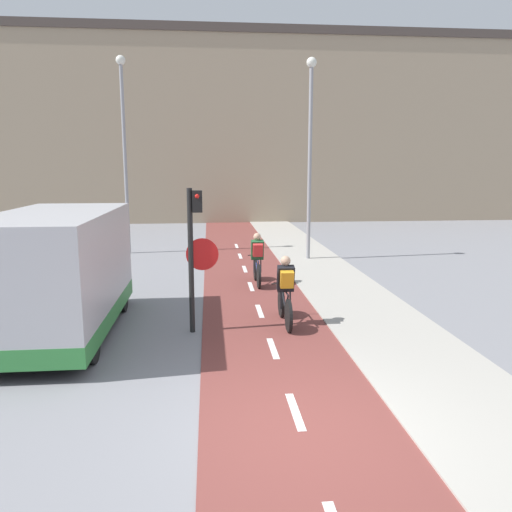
{
  "coord_description": "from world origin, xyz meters",
  "views": [
    {
      "loc": [
        -1.17,
        -5.99,
        3.45
      ],
      "look_at": [
        0.0,
        6.43,
        1.2
      ],
      "focal_mm": 35.0,
      "sensor_mm": 36.0,
      "label": 1
    }
  ],
  "objects_px": {
    "cyclist_near": "(285,293)",
    "van": "(58,276)",
    "street_lamp_far": "(124,137)",
    "cyclist_far": "(257,261)",
    "traffic_light_pole": "(195,244)",
    "street_lamp_sidewalk": "(310,140)"
  },
  "relations": [
    {
      "from": "cyclist_near",
      "to": "van",
      "type": "xyz_separation_m",
      "value": [
        -4.72,
        -0.21,
        0.53
      ]
    },
    {
      "from": "street_lamp_far",
      "to": "van",
      "type": "distance_m",
      "value": 10.52
    },
    {
      "from": "street_lamp_far",
      "to": "cyclist_near",
      "type": "xyz_separation_m",
      "value": [
        4.87,
        -9.78,
        -3.85
      ]
    },
    {
      "from": "cyclist_far",
      "to": "van",
      "type": "relative_size",
      "value": 0.35
    },
    {
      "from": "traffic_light_pole",
      "to": "street_lamp_sidewalk",
      "type": "height_order",
      "value": "street_lamp_sidewalk"
    },
    {
      "from": "traffic_light_pole",
      "to": "street_lamp_far",
      "type": "bearing_deg",
      "value": 106.27
    },
    {
      "from": "street_lamp_far",
      "to": "cyclist_far",
      "type": "bearing_deg",
      "value": -52.15
    },
    {
      "from": "cyclist_far",
      "to": "cyclist_near",
      "type": "bearing_deg",
      "value": -86.32
    },
    {
      "from": "cyclist_near",
      "to": "cyclist_far",
      "type": "relative_size",
      "value": 1.03
    },
    {
      "from": "traffic_light_pole",
      "to": "cyclist_near",
      "type": "relative_size",
      "value": 1.69
    },
    {
      "from": "street_lamp_sidewalk",
      "to": "cyclist_far",
      "type": "distance_m",
      "value": 5.78
    },
    {
      "from": "cyclist_near",
      "to": "van",
      "type": "distance_m",
      "value": 4.76
    },
    {
      "from": "cyclist_far",
      "to": "street_lamp_far",
      "type": "bearing_deg",
      "value": 127.85
    },
    {
      "from": "street_lamp_sidewalk",
      "to": "street_lamp_far",
      "type": "bearing_deg",
      "value": 163.08
    },
    {
      "from": "van",
      "to": "cyclist_near",
      "type": "bearing_deg",
      "value": 2.51
    },
    {
      "from": "cyclist_near",
      "to": "cyclist_far",
      "type": "xyz_separation_m",
      "value": [
        -0.25,
        3.83,
        -0.0
      ]
    },
    {
      "from": "cyclist_near",
      "to": "street_lamp_sidewalk",
      "type": "bearing_deg",
      "value": 75.12
    },
    {
      "from": "traffic_light_pole",
      "to": "van",
      "type": "height_order",
      "value": "traffic_light_pole"
    },
    {
      "from": "cyclist_near",
      "to": "cyclist_far",
      "type": "height_order",
      "value": "cyclist_near"
    },
    {
      "from": "street_lamp_sidewalk",
      "to": "van",
      "type": "height_order",
      "value": "street_lamp_sidewalk"
    },
    {
      "from": "cyclist_far",
      "to": "street_lamp_sidewalk",
      "type": "bearing_deg",
      "value": 59.27
    },
    {
      "from": "cyclist_near",
      "to": "traffic_light_pole",
      "type": "bearing_deg",
      "value": -171.71
    }
  ]
}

